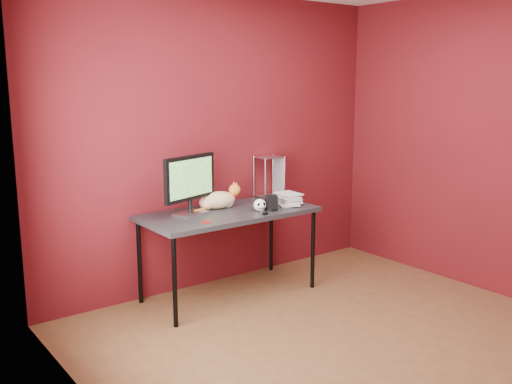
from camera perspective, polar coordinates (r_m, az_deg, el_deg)
room at (r=3.80m, az=10.84°, el=4.92°), size 3.52×3.52×2.61m
desk at (r=4.86m, az=-2.72°, el=-2.50°), size 1.50×0.70×0.75m
monitor at (r=4.69m, az=-6.63°, el=1.00°), size 0.55×0.26×0.49m
cat at (r=4.94m, az=-3.80°, el=-0.78°), size 0.48×0.22×0.22m
skull_mug at (r=4.83m, az=0.40°, el=-1.31°), size 0.11×0.12×0.10m
speaker at (r=4.87m, az=1.55°, el=-1.14°), size 0.12×0.11×0.13m
book_stack at (r=4.99m, az=2.35°, el=5.22°), size 0.26×0.29×1.16m
wire_rack at (r=5.40m, az=1.33°, el=1.55°), size 0.24×0.20×0.39m
pocket_knife at (r=4.46m, az=-5.04°, el=-3.00°), size 0.07×0.02×0.01m
black_gadget at (r=4.71m, az=0.90°, el=-2.17°), size 0.04×0.03×0.02m
washer at (r=4.84m, az=0.62°, el=-1.90°), size 0.05×0.05×0.00m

